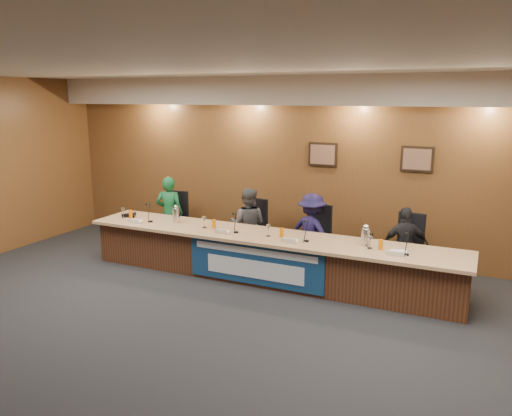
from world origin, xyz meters
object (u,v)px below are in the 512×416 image
(banner, at_px, (255,264))
(panelist_c, at_px, (312,232))
(speakerphone, at_px, (131,215))
(office_chair_c, at_px, (313,241))
(carafe_left, at_px, (176,216))
(panelist_b, at_px, (248,225))
(panelist_d, at_px, (405,246))
(panelist_a, at_px, (170,213))
(carafe_right, at_px, (366,237))
(office_chair_d, at_px, (406,253))
(office_chair_b, at_px, (250,233))
(dais_body, at_px, (266,258))
(office_chair_a, at_px, (173,223))

(banner, relative_size, panelist_c, 1.68)
(speakerphone, bearing_deg, banner, -9.39)
(office_chair_c, bearing_deg, carafe_left, -148.14)
(panelist_b, relative_size, panelist_d, 1.07)
(panelist_a, height_order, carafe_right, panelist_a)
(panelist_d, bearing_deg, carafe_right, 34.83)
(office_chair_d, bearing_deg, office_chair_b, -171.17)
(panelist_c, bearing_deg, office_chair_c, -73.22)
(banner, xyz_separation_m, carafe_left, (-1.67, 0.42, 0.49))
(carafe_left, height_order, carafe_right, carafe_right)
(office_chair_d, bearing_deg, panelist_c, -167.37)
(panelist_c, height_order, carafe_left, panelist_c)
(panelist_a, bearing_deg, panelist_d, 162.69)
(panelist_a, distance_m, office_chair_c, 2.82)
(dais_body, xyz_separation_m, office_chair_b, (-0.65, 0.81, 0.13))
(office_chair_a, xyz_separation_m, office_chair_c, (2.81, 0.00, 0.00))
(office_chair_b, bearing_deg, carafe_left, -133.28)
(panelist_a, relative_size, speakerphone, 4.37)
(banner, xyz_separation_m, panelist_b, (-0.65, 1.12, 0.28))
(office_chair_a, bearing_deg, office_chair_c, -3.56)
(office_chair_a, bearing_deg, carafe_left, -55.40)
(office_chair_c, xyz_separation_m, carafe_right, (1.04, -0.79, 0.39))
(office_chair_a, bearing_deg, banner, -31.55)
(dais_body, xyz_separation_m, office_chair_d, (2.02, 0.81, 0.13))
(office_chair_b, bearing_deg, panelist_d, 6.19)
(panelist_d, bearing_deg, office_chair_a, -22.62)
(dais_body, relative_size, panelist_a, 4.29)
(office_chair_a, relative_size, carafe_right, 1.92)
(office_chair_b, relative_size, office_chair_c, 1.00)
(panelist_b, height_order, office_chair_b, panelist_b)
(panelist_c, bearing_deg, panelist_b, 16.78)
(panelist_b, height_order, office_chair_a, panelist_b)
(dais_body, height_order, banner, banner)
(dais_body, xyz_separation_m, carafe_left, (-1.67, 0.00, 0.52))
(panelist_b, height_order, panelist_d, panelist_b)
(panelist_c, bearing_deg, carafe_right, 163.38)
(carafe_left, xyz_separation_m, carafe_right, (3.23, 0.01, 0.00))
(banner, bearing_deg, office_chair_c, 67.03)
(banner, bearing_deg, panelist_c, 65.22)
(dais_body, distance_m, banner, 0.42)
(panelist_c, xyz_separation_m, speakerphone, (-3.18, -0.68, 0.12))
(panelist_a, relative_size, carafe_right, 5.60)
(panelist_a, xyz_separation_m, carafe_right, (3.86, -0.69, 0.18))
(dais_body, xyz_separation_m, speakerphone, (-2.66, 0.03, 0.43))
(dais_body, bearing_deg, panelist_c, 53.75)
(dais_body, bearing_deg, panelist_d, 19.23)
(carafe_right, bearing_deg, dais_body, -179.36)
(panelist_b, height_order, speakerphone, panelist_b)
(office_chair_c, bearing_deg, panelist_b, -163.43)
(panelist_b, bearing_deg, speakerphone, 7.78)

